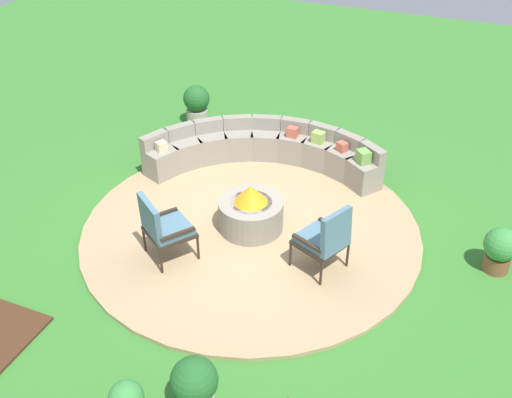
{
  "coord_description": "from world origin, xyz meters",
  "views": [
    {
      "loc": [
        2.84,
        -6.61,
        5.44
      ],
      "look_at": [
        0.0,
        0.2,
        0.45
      ],
      "focal_mm": 41.47,
      "sensor_mm": 36.0,
      "label": 1
    }
  ],
  "objects_px": {
    "curved_stone_bench": "(265,151)",
    "potted_plant_1": "(195,385)",
    "lounge_chair_front_left": "(163,226)",
    "potted_plant_2": "(197,104)",
    "lounge_chair_front_right": "(325,238)",
    "potted_plant_0": "(501,248)",
    "fire_pit": "(251,211)"
  },
  "relations": [
    {
      "from": "lounge_chair_front_left",
      "to": "potted_plant_2",
      "type": "distance_m",
      "value": 4.31
    },
    {
      "from": "potted_plant_0",
      "to": "potted_plant_2",
      "type": "relative_size",
      "value": 0.85
    },
    {
      "from": "curved_stone_bench",
      "to": "potted_plant_1",
      "type": "height_order",
      "value": "curved_stone_bench"
    },
    {
      "from": "potted_plant_1",
      "to": "potted_plant_2",
      "type": "bearing_deg",
      "value": 117.17
    },
    {
      "from": "potted_plant_0",
      "to": "potted_plant_1",
      "type": "height_order",
      "value": "potted_plant_1"
    },
    {
      "from": "fire_pit",
      "to": "potted_plant_2",
      "type": "xyz_separation_m",
      "value": [
        -2.41,
        2.91,
        0.08
      ]
    },
    {
      "from": "potted_plant_0",
      "to": "potted_plant_2",
      "type": "xyz_separation_m",
      "value": [
        -5.91,
        2.43,
        0.06
      ]
    },
    {
      "from": "lounge_chair_front_right",
      "to": "potted_plant_1",
      "type": "height_order",
      "value": "lounge_chair_front_right"
    },
    {
      "from": "lounge_chair_front_right",
      "to": "potted_plant_0",
      "type": "height_order",
      "value": "lounge_chair_front_right"
    },
    {
      "from": "lounge_chair_front_left",
      "to": "potted_plant_2",
      "type": "relative_size",
      "value": 1.28
    },
    {
      "from": "lounge_chair_front_right",
      "to": "potted_plant_2",
      "type": "relative_size",
      "value": 1.27
    },
    {
      "from": "lounge_chair_front_right",
      "to": "potted_plant_0",
      "type": "bearing_deg",
      "value": -42.62
    },
    {
      "from": "potted_plant_0",
      "to": "potted_plant_1",
      "type": "xyz_separation_m",
      "value": [
        -2.8,
        -3.63,
        0.0
      ]
    },
    {
      "from": "curved_stone_bench",
      "to": "potted_plant_1",
      "type": "xyz_separation_m",
      "value": [
        1.19,
        -4.91,
        0.01
      ]
    },
    {
      "from": "potted_plant_2",
      "to": "potted_plant_0",
      "type": "bearing_deg",
      "value": -22.32
    },
    {
      "from": "potted_plant_0",
      "to": "curved_stone_bench",
      "type": "bearing_deg",
      "value": 162.1
    },
    {
      "from": "lounge_chair_front_left",
      "to": "potted_plant_0",
      "type": "relative_size",
      "value": 1.52
    },
    {
      "from": "lounge_chair_front_left",
      "to": "lounge_chair_front_right",
      "type": "bearing_deg",
      "value": 50.91
    },
    {
      "from": "fire_pit",
      "to": "lounge_chair_front_right",
      "type": "bearing_deg",
      "value": -20.91
    },
    {
      "from": "curved_stone_bench",
      "to": "potted_plant_0",
      "type": "height_order",
      "value": "curved_stone_bench"
    },
    {
      "from": "curved_stone_bench",
      "to": "potted_plant_0",
      "type": "xyz_separation_m",
      "value": [
        3.99,
        -1.29,
        0.01
      ]
    },
    {
      "from": "fire_pit",
      "to": "potted_plant_1",
      "type": "distance_m",
      "value": 3.22
    },
    {
      "from": "curved_stone_bench",
      "to": "lounge_chair_front_right",
      "type": "xyz_separation_m",
      "value": [
        1.78,
        -2.26,
        0.23
      ]
    },
    {
      "from": "lounge_chair_front_right",
      "to": "potted_plant_0",
      "type": "xyz_separation_m",
      "value": [
        2.21,
        0.98,
        -0.22
      ]
    },
    {
      "from": "fire_pit",
      "to": "potted_plant_1",
      "type": "relative_size",
      "value": 1.38
    },
    {
      "from": "fire_pit",
      "to": "curved_stone_bench",
      "type": "bearing_deg",
      "value": 105.43
    },
    {
      "from": "lounge_chair_front_left",
      "to": "lounge_chair_front_right",
      "type": "distance_m",
      "value": 2.22
    },
    {
      "from": "potted_plant_0",
      "to": "lounge_chair_front_left",
      "type": "bearing_deg",
      "value": -159.89
    },
    {
      "from": "curved_stone_bench",
      "to": "potted_plant_0",
      "type": "relative_size",
      "value": 5.79
    },
    {
      "from": "fire_pit",
      "to": "curved_stone_bench",
      "type": "distance_m",
      "value": 1.84
    },
    {
      "from": "lounge_chair_front_left",
      "to": "potted_plant_0",
      "type": "height_order",
      "value": "lounge_chair_front_left"
    },
    {
      "from": "lounge_chair_front_right",
      "to": "potted_plant_1",
      "type": "relative_size",
      "value": 1.45
    }
  ]
}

